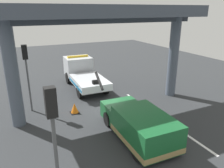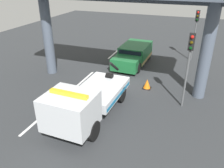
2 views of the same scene
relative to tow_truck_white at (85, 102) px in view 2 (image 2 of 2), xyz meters
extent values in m
cube|color=#2D3033|center=(-4.94, 0.02, -1.25)|extent=(60.00, 40.00, 0.10)
cube|color=silver|center=(-10.94, -2.50, -1.20)|extent=(2.60, 0.16, 0.01)
cube|color=silver|center=(-4.94, -2.50, -1.20)|extent=(2.60, 0.16, 0.01)
cube|color=silver|center=(1.06, -2.50, -1.20)|extent=(2.60, 0.16, 0.01)
cube|color=silver|center=(-1.93, 0.05, -0.28)|extent=(3.91, 2.51, 0.55)
cube|color=silver|center=(1.40, -0.04, 0.27)|extent=(2.11, 2.36, 1.65)
cube|color=black|center=(2.01, -0.06, 0.64)|extent=(0.12, 2.21, 0.66)
cube|color=#196B9E|center=(-1.89, 1.26, -0.36)|extent=(3.65, 0.12, 0.20)
cylinder|color=black|center=(-4.12, 0.11, 0.46)|extent=(1.42, 0.22, 1.07)
cylinder|color=black|center=(-3.31, 0.09, 0.12)|extent=(0.37, 0.46, 0.36)
cube|color=yellow|center=(1.40, -0.04, 1.18)|extent=(0.29, 1.93, 0.16)
cylinder|color=black|center=(1.23, 1.01, -0.70)|extent=(1.01, 0.35, 1.00)
cylinder|color=black|center=(1.17, -1.07, -0.70)|extent=(1.01, 0.35, 1.00)
cylinder|color=black|center=(-2.67, 1.11, -0.70)|extent=(1.01, 0.35, 1.00)
cylinder|color=black|center=(-2.72, -0.97, -0.70)|extent=(1.01, 0.35, 1.00)
cube|color=#195B2D|center=(-9.90, 0.04, -0.30)|extent=(3.52, 2.29, 1.35)
cube|color=#195B2D|center=(-7.31, -0.03, -0.50)|extent=(1.79, 2.16, 0.95)
cube|color=black|center=(-8.15, -0.01, 0.00)|extent=(0.11, 1.94, 0.59)
cube|color=#9E8451|center=(-9.90, 0.04, -0.79)|extent=(3.54, 2.31, 0.28)
cylinder|color=black|center=(-7.43, 0.93, -0.78)|extent=(0.85, 0.30, 0.84)
cylinder|color=black|center=(-7.49, -0.99, -0.78)|extent=(0.85, 0.30, 0.84)
cylinder|color=black|center=(-10.82, 1.02, -0.78)|extent=(0.85, 0.30, 0.84)
cylinder|color=black|center=(-10.88, -0.90, -0.78)|extent=(0.85, 0.30, 0.84)
cylinder|color=#4C5666|center=(-5.08, 5.62, 1.80)|extent=(0.74, 0.74, 6.00)
cylinder|color=#4C5666|center=(-5.08, -5.58, 1.80)|extent=(0.74, 0.74, 6.00)
cylinder|color=#515456|center=(-11.94, 4.74, 0.56)|extent=(0.12, 0.12, 3.53)
cube|color=black|center=(-11.94, 4.74, 2.78)|extent=(0.28, 0.32, 0.90)
sphere|color=red|center=(-11.78, 4.74, 3.08)|extent=(0.18, 0.18, 0.18)
sphere|color=#3A2D06|center=(-11.78, 4.74, 2.78)|extent=(0.18, 0.18, 0.18)
sphere|color=black|center=(-11.78, 4.74, 2.48)|extent=(0.18, 0.18, 0.18)
cylinder|color=#515456|center=(-3.44, 4.74, 0.56)|extent=(0.12, 0.12, 3.52)
cube|color=black|center=(-3.44, 4.74, 2.77)|extent=(0.28, 0.32, 0.90)
sphere|color=red|center=(-3.28, 4.74, 3.07)|extent=(0.18, 0.18, 0.18)
sphere|color=#3A2D06|center=(-3.28, 4.74, 2.77)|extent=(0.18, 0.18, 0.18)
sphere|color=black|center=(-3.28, 4.74, 2.47)|extent=(0.18, 0.18, 0.18)
cone|color=orange|center=(-4.98, 2.23, -0.86)|extent=(0.51, 0.51, 0.68)
cube|color=black|center=(-4.98, 2.23, -1.19)|extent=(0.57, 0.57, 0.03)
camera|label=1|loc=(-17.79, 5.61, 5.26)|focal=35.07mm
camera|label=2|loc=(9.09, 4.95, 6.10)|focal=36.51mm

